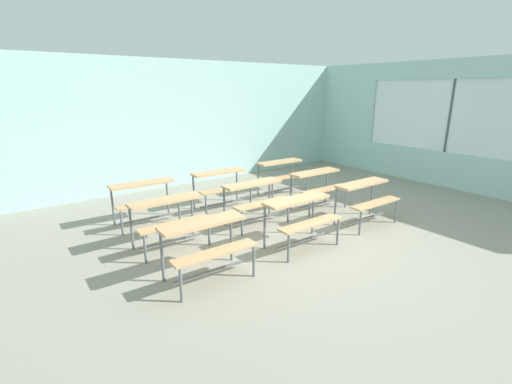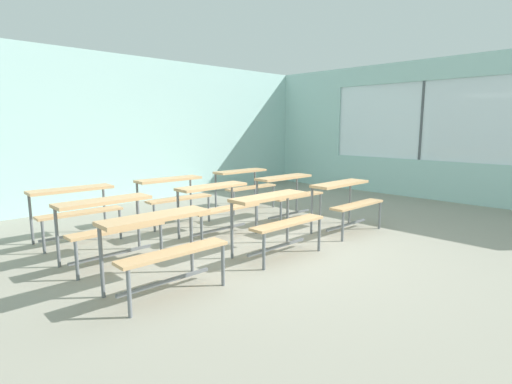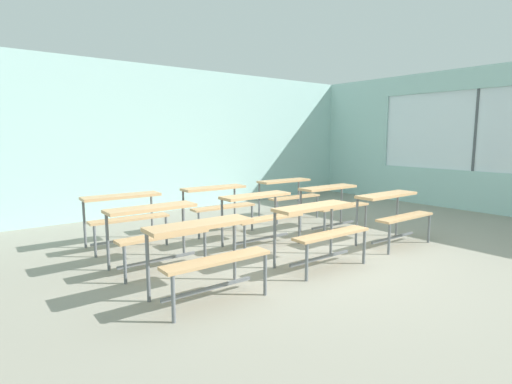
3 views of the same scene
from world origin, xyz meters
The scene contains 12 objects.
ground centered at (0.00, 0.00, -0.03)m, with size 10.00×9.00×0.05m, color gray.
wall_back centered at (0.00, 4.50, 1.50)m, with size 10.00×0.12×3.00m, color #A8D1CC.
wall_right centered at (5.00, -0.13, 1.45)m, with size 0.12×9.00×3.00m.
desk_bench_r0c0 centered at (-1.85, -0.02, 0.56)m, with size 1.11×0.61×0.74m.
desk_bench_r0c1 centered at (-0.25, -0.01, 0.56)m, with size 1.11×0.61×0.74m.
desk_bench_r0c2 centered at (1.34, 0.01, 0.56)m, with size 1.11×0.61×0.74m.
desk_bench_r1c0 centered at (-1.86, 1.15, 0.56)m, with size 1.10×0.59×0.74m.
desk_bench_r1c1 centered at (-0.24, 1.15, 0.56)m, with size 1.11×0.60×0.74m.
desk_bench_r1c2 centered at (1.29, 1.12, 0.56)m, with size 1.12×0.62×0.74m.
desk_bench_r2c0 centered at (-1.81, 2.32, 0.56)m, with size 1.12×0.63×0.74m.
desk_bench_r2c1 centered at (-0.27, 2.28, 0.56)m, with size 1.13×0.64×0.74m.
desk_bench_r2c2 centered at (1.38, 2.33, 0.56)m, with size 1.12×0.64×0.74m.
Camera 2 is at (-3.80, -3.30, 1.60)m, focal length 28.00 mm.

